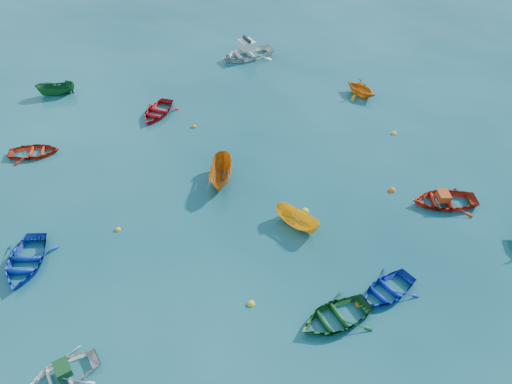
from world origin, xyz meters
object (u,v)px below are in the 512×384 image
(dinghy_blue_sw, at_px, (27,265))
(motorboat_white, at_px, (247,57))
(dinghy_white_near, at_px, (63,377))
(dinghy_blue_se, at_px, (386,293))

(dinghy_blue_sw, distance_m, motorboat_white, 23.44)
(dinghy_blue_sw, bearing_deg, dinghy_white_near, -60.53)
(dinghy_blue_sw, bearing_deg, motorboat_white, 64.15)
(dinghy_blue_sw, distance_m, dinghy_blue_se, 16.05)
(motorboat_white, bearing_deg, dinghy_blue_sw, -52.05)
(dinghy_blue_sw, height_order, motorboat_white, motorboat_white)
(dinghy_white_near, relative_size, motorboat_white, 0.65)
(dinghy_blue_sw, height_order, dinghy_blue_se, dinghy_blue_sw)
(dinghy_blue_sw, height_order, dinghy_white_near, dinghy_blue_sw)
(dinghy_blue_se, xyz_separation_m, motorboat_white, (-13.23, 19.74, 0.00))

